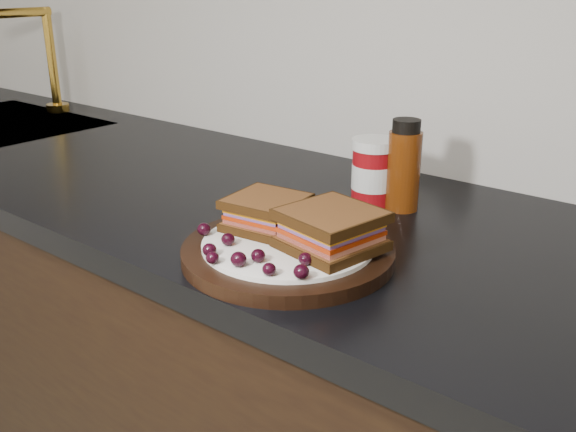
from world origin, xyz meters
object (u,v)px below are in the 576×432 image
sandwich_left (266,212)px  oil_bottle (404,165)px  plate (288,252)px  condiment_jar (373,171)px

sandwich_left → oil_bottle: oil_bottle is taller
plate → sandwich_left: sandwich_left is taller
plate → condiment_jar: condiment_jar is taller
oil_bottle → plate: bearing=-94.6°
plate → oil_bottle: size_ratio=1.94×
sandwich_left → condiment_jar: (0.02, 0.24, 0.01)m
oil_bottle → sandwich_left: bearing=-107.3°
plate → condiment_jar: 0.26m
condiment_jar → oil_bottle: (0.05, 0.00, 0.02)m
plate → condiment_jar: size_ratio=2.62×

